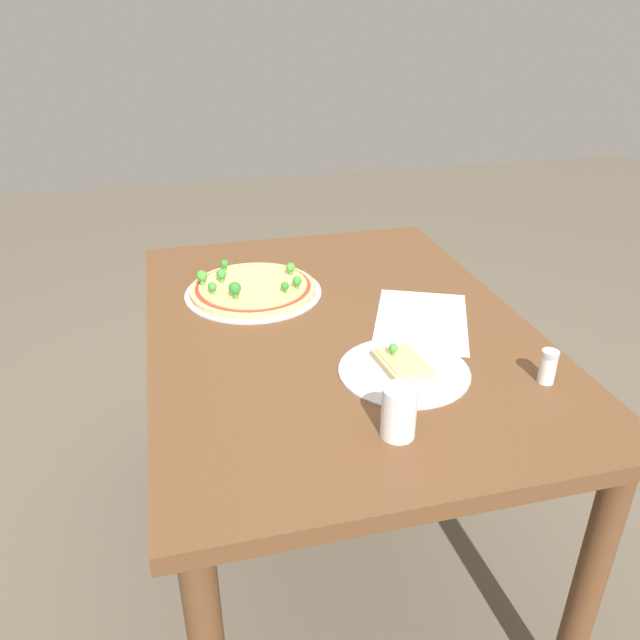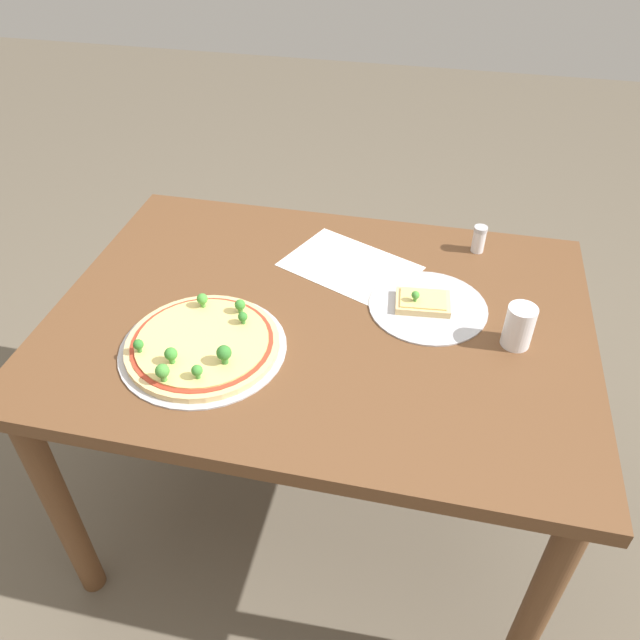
{
  "view_description": "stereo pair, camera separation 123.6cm",
  "coord_description": "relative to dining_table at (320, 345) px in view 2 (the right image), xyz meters",
  "views": [
    {
      "loc": [
        -1.23,
        0.35,
        1.4
      ],
      "look_at": [
        -0.01,
        0.05,
        0.74
      ],
      "focal_mm": 35.0,
      "sensor_mm": 36.0,
      "label": 1
    },
    {
      "loc": [
        -0.23,
        1.05,
        1.6
      ],
      "look_at": [
        -0.01,
        0.05,
        0.74
      ],
      "focal_mm": 35.0,
      "sensor_mm": 36.0,
      "label": 2
    }
  ],
  "objects": [
    {
      "name": "ground_plane",
      "position": [
        0.0,
        0.0,
        -0.62
      ],
      "size": [
        8.0,
        8.0,
        0.0
      ],
      "primitive_type": "plane",
      "color": "brown"
    },
    {
      "name": "dining_table",
      "position": [
        0.0,
        0.0,
        0.0
      ],
      "size": [
        1.19,
        0.86,
        0.72
      ],
      "color": "brown",
      "rests_on": "ground_plane"
    },
    {
      "name": "pizza_tray_whole",
      "position": [
        0.21,
        0.17,
        0.11
      ],
      "size": [
        0.35,
        0.35,
        0.07
      ],
      "color": "#B7B7BC",
      "rests_on": "dining_table"
    },
    {
      "name": "pizza_tray_slice",
      "position": [
        -0.23,
        -0.07,
        0.1
      ],
      "size": [
        0.27,
        0.27,
        0.05
      ],
      "color": "#B7B7BC",
      "rests_on": "dining_table"
    },
    {
      "name": "drinking_cup",
      "position": [
        -0.42,
        0.01,
        0.14
      ],
      "size": [
        0.06,
        0.06,
        0.1
      ],
      "primitive_type": "cylinder",
      "color": "white",
      "rests_on": "dining_table"
    },
    {
      "name": "condiment_shaker",
      "position": [
        -0.33,
        -0.33,
        0.13
      ],
      "size": [
        0.03,
        0.03,
        0.07
      ],
      "color": "silver",
      "rests_on": "dining_table"
    },
    {
      "name": "paper_menu",
      "position": [
        -0.03,
        -0.19,
        0.09
      ],
      "size": [
        0.36,
        0.32,
        0.0
      ],
      "primitive_type": "cube",
      "rotation": [
        0.0,
        0.0,
        -0.41
      ],
      "color": "white",
      "rests_on": "dining_table"
    }
  ]
}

